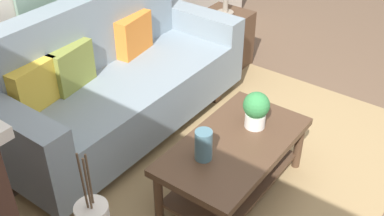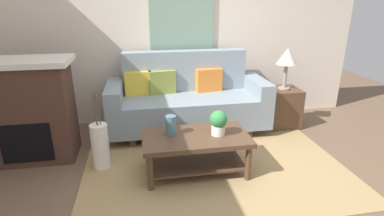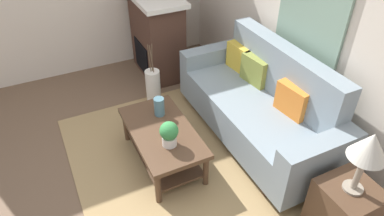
{
  "view_description": "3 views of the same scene",
  "coord_description": "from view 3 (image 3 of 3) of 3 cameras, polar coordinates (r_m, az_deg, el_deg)",
  "views": [
    {
      "loc": [
        -2.29,
        -0.79,
        2.33
      ],
      "look_at": [
        -0.21,
        0.74,
        0.54
      ],
      "focal_mm": 43.54,
      "sensor_mm": 36.0,
      "label": 1
    },
    {
      "loc": [
        -0.76,
        -2.39,
        1.75
      ],
      "look_at": [
        -0.14,
        1.08,
        0.48
      ],
      "focal_mm": 28.23,
      "sensor_mm": 36.0,
      "label": 2
    },
    {
      "loc": [
        2.29,
        -0.51,
        2.7
      ],
      "look_at": [
        -0.29,
        0.75,
        0.54
      ],
      "focal_mm": 32.33,
      "sensor_mm": 36.0,
      "label": 3
    }
  ],
  "objects": [
    {
      "name": "floor_vase_branch_b",
      "position": [
        4.23,
        -6.62,
        8.24
      ],
      "size": [
        0.01,
        0.03,
        0.36
      ],
      "primitive_type": "cylinder",
      "rotation": [
        -0.05,
        0.01,
        0.0
      ],
      "color": "brown",
      "rests_on": "floor_vase"
    },
    {
      "name": "side_table",
      "position": [
        3.27,
        23.65,
        -15.26
      ],
      "size": [
        0.44,
        0.44,
        0.56
      ],
      "primitive_type": "cube",
      "color": "#513826",
      "rests_on": "ground_plane"
    },
    {
      "name": "floor_vase_branch_c",
      "position": [
        4.22,
        -7.06,
        8.13
      ],
      "size": [
        0.03,
        0.03,
        0.36
      ],
      "primitive_type": "cylinder",
      "rotation": [
        0.04,
        -0.04,
        0.0
      ],
      "color": "brown",
      "rests_on": "floor_vase"
    },
    {
      "name": "potted_plant_tabletop",
      "position": [
        3.25,
        -3.8,
        -4.19
      ],
      "size": [
        0.18,
        0.18,
        0.26
      ],
      "color": "white",
      "rests_on": "coffee_table"
    },
    {
      "name": "wall_back",
      "position": [
        3.69,
        20.99,
        13.0
      ],
      "size": [
        5.09,
        0.1,
        2.7
      ],
      "primitive_type": "cube",
      "color": "beige",
      "rests_on": "ground_plane"
    },
    {
      "name": "floor_vase",
      "position": [
        4.44,
        -6.4,
        3.21
      ],
      "size": [
        0.19,
        0.19,
        0.51
      ],
      "primitive_type": "cylinder",
      "color": "white",
      "rests_on": "ground_plane"
    },
    {
      "name": "throw_pillow_olive",
      "position": [
        4.03,
        10.3,
        6.16
      ],
      "size": [
        0.37,
        0.17,
        0.32
      ],
      "primitive_type": "cube",
      "rotation": [
        0.0,
        0.0,
        0.13
      ],
      "color": "olive",
      "rests_on": "couch"
    },
    {
      "name": "couch",
      "position": [
        3.88,
        11.09,
        0.32
      ],
      "size": [
        2.13,
        0.84,
        1.08
      ],
      "color": "gray",
      "rests_on": "ground_plane"
    },
    {
      "name": "table_lamp",
      "position": [
        2.78,
        27.22,
        -5.95
      ],
      "size": [
        0.28,
        0.28,
        0.57
      ],
      "color": "gray",
      "rests_on": "side_table"
    },
    {
      "name": "ground_plane",
      "position": [
        3.58,
        -9.07,
        -12.72
      ],
      "size": [
        9.09,
        9.09,
        0.0
      ],
      "primitive_type": "plane",
      "color": "brown"
    },
    {
      "name": "coffee_table",
      "position": [
        3.58,
        -4.89,
        -5.02
      ],
      "size": [
        1.1,
        0.6,
        0.43
      ],
      "color": "#513826",
      "rests_on": "ground_plane"
    },
    {
      "name": "throw_pillow_mustard",
      "position": [
        4.26,
        7.8,
        8.23
      ],
      "size": [
        0.37,
        0.16,
        0.32
      ],
      "primitive_type": "cube",
      "rotation": [
        0.0,
        0.0,
        0.11
      ],
      "color": "gold",
      "rests_on": "couch"
    },
    {
      "name": "framed_painting",
      "position": [
        3.69,
        19.1,
        14.87
      ],
      "size": [
        0.91,
        0.03,
        0.86
      ],
      "primitive_type": "cube",
      "color": "gray"
    },
    {
      "name": "area_rug",
      "position": [
        3.68,
        -1.59,
        -10.2
      ],
      "size": [
        2.82,
        2.09,
        0.01
      ],
      "primitive_type": "cube",
      "color": "#A38456",
      "rests_on": "ground_plane"
    },
    {
      "name": "tabletop_vase",
      "position": [
        3.65,
        -5.42,
        0.22
      ],
      "size": [
        0.11,
        0.11,
        0.21
      ],
      "primitive_type": "cylinder",
      "color": "slate",
      "rests_on": "coffee_table"
    },
    {
      "name": "fireplace",
      "position": [
        5.02,
        -5.81,
        11.81
      ],
      "size": [
        1.02,
        0.58,
        1.16
      ],
      "color": "#472D23",
      "rests_on": "ground_plane"
    },
    {
      "name": "throw_pillow_orange",
      "position": [
        3.61,
        16.16,
        1.22
      ],
      "size": [
        0.37,
        0.16,
        0.32
      ],
      "primitive_type": "cube",
      "rotation": [
        0.0,
        0.0,
        0.13
      ],
      "color": "orange",
      "rests_on": "couch"
    },
    {
      "name": "floor_vase_branch_a",
      "position": [
        4.2,
        -6.7,
        8.02
      ],
      "size": [
        0.03,
        0.04,
        0.36
      ],
      "primitive_type": "cylinder",
      "rotation": [
        0.07,
        -0.05,
        0.0
      ],
      "color": "brown",
      "rests_on": "floor_vase"
    }
  ]
}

